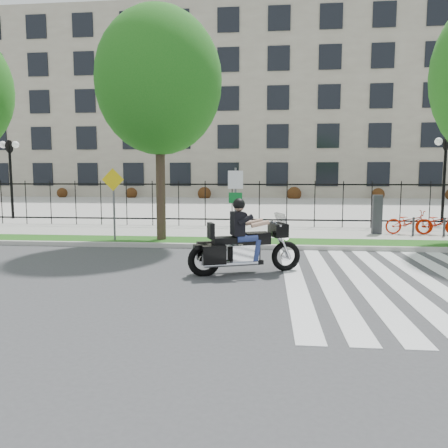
{
  "coord_description": "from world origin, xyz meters",
  "views": [
    {
      "loc": [
        1.56,
        -10.0,
        2.4
      ],
      "look_at": [
        0.26,
        3.0,
        0.94
      ],
      "focal_mm": 35.0,
      "sensor_mm": 36.0,
      "label": 1
    }
  ],
  "objects": [
    {
      "name": "office_building",
      "position": [
        0.0,
        44.92,
        9.97
      ],
      "size": [
        60.0,
        21.9,
        20.15
      ],
      "color": "gray",
      "rests_on": "ground"
    },
    {
      "name": "grass_verge",
      "position": [
        0.0,
        4.95,
        0.07
      ],
      "size": [
        60.0,
        1.5,
        0.15
      ],
      "primitive_type": "cube",
      "color": "#225314",
      "rests_on": "ground"
    },
    {
      "name": "motorcycle_rider",
      "position": [
        1.03,
        0.53,
        0.74
      ],
      "size": [
        2.75,
        1.43,
        2.23
      ],
      "color": "black",
      "rests_on": "ground"
    },
    {
      "name": "plaza",
      "position": [
        0.0,
        25.0,
        0.05
      ],
      "size": [
        80.0,
        34.0,
        0.1
      ],
      "primitive_type": "cube",
      "color": "#A09F96",
      "rests_on": "ground"
    },
    {
      "name": "lamp_post_left",
      "position": [
        -12.0,
        12.0,
        3.21
      ],
      "size": [
        1.06,
        0.7,
        4.25
      ],
      "color": "black",
      "rests_on": "ground"
    },
    {
      "name": "ground",
      "position": [
        0.0,
        0.0,
        0.0
      ],
      "size": [
        120.0,
        120.0,
        0.0
      ],
      "primitive_type": "plane",
      "color": "#3B3C3E",
      "rests_on": "ground"
    },
    {
      "name": "sign_pole_warning",
      "position": [
        -3.73,
        4.58,
        1.74
      ],
      "size": [
        0.78,
        0.09,
        2.49
      ],
      "color": "#59595B",
      "rests_on": "grass_verge"
    },
    {
      "name": "sign_pole_regulatory",
      "position": [
        0.49,
        4.58,
        1.74
      ],
      "size": [
        0.5,
        0.09,
        2.5
      ],
      "color": "#59595B",
      "rests_on": "grass_verge"
    },
    {
      "name": "crosswalk_stripes",
      "position": [
        4.83,
        0.0,
        0.01
      ],
      "size": [
        5.7,
        8.0,
        0.01
      ],
      "primitive_type": null,
      "color": "silver",
      "rests_on": "ground"
    },
    {
      "name": "iron_fence",
      "position": [
        0.0,
        9.2,
        1.15
      ],
      "size": [
        30.0,
        0.06,
        2.0
      ],
      "primitive_type": null,
      "color": "black",
      "rests_on": "sidewalk"
    },
    {
      "name": "curb",
      "position": [
        0.0,
        4.1,
        0.07
      ],
      "size": [
        60.0,
        0.2,
        0.15
      ],
      "primitive_type": "cube",
      "color": "#A5A49B",
      "rests_on": "ground"
    },
    {
      "name": "lamp_post_right",
      "position": [
        10.0,
        12.0,
        3.21
      ],
      "size": [
        1.06,
        0.7,
        4.25
      ],
      "color": "black",
      "rests_on": "ground"
    },
    {
      "name": "sidewalk",
      "position": [
        0.0,
        7.45,
        0.07
      ],
      "size": [
        60.0,
        3.5,
        0.15
      ],
      "primitive_type": "cube",
      "color": "#A09F96",
      "rests_on": "ground"
    },
    {
      "name": "street_tree_1",
      "position": [
        -2.15,
        4.95,
        5.55
      ],
      "size": [
        4.3,
        4.3,
        7.89
      ],
      "color": "#31231B",
      "rests_on": "grass_verge"
    }
  ]
}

